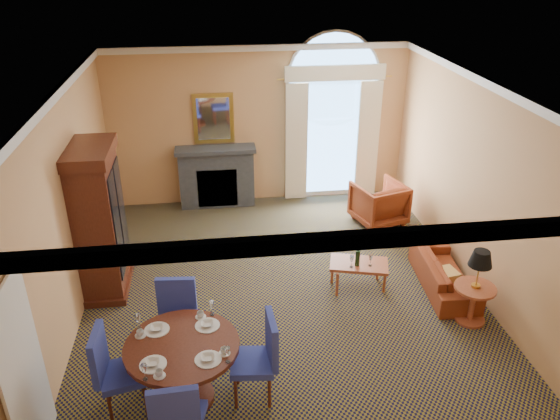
{
  "coord_description": "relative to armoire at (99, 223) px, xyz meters",
  "views": [
    {
      "loc": [
        -0.97,
        -6.82,
        4.95
      ],
      "look_at": [
        0.0,
        0.5,
        1.3
      ],
      "focal_mm": 35.0,
      "sensor_mm": 36.0,
      "label": 1
    }
  ],
  "objects": [
    {
      "name": "ground",
      "position": [
        2.72,
        -0.76,
        -1.13
      ],
      "size": [
        7.5,
        7.5,
        0.0
      ],
      "primitive_type": "plane",
      "color": "black",
      "rests_on": "ground"
    },
    {
      "name": "room_envelope",
      "position": [
        2.69,
        -0.1,
        1.38
      ],
      "size": [
        6.04,
        7.52,
        3.45
      ],
      "color": "tan",
      "rests_on": "ground"
    },
    {
      "name": "armoire",
      "position": [
        0.0,
        0.0,
        0.0
      ],
      "size": [
        0.67,
        1.2,
        2.35
      ],
      "color": "#41190E",
      "rests_on": "ground"
    },
    {
      "name": "dining_table",
      "position": [
        1.28,
        -2.6,
        -0.52
      ],
      "size": [
        1.32,
        1.32,
        1.03
      ],
      "color": "#41190E",
      "rests_on": "ground"
    },
    {
      "name": "dining_chair_north",
      "position": [
        1.2,
        -1.8,
        -0.49
      ],
      "size": [
        0.58,
        0.58,
        1.13
      ],
      "rotation": [
        0.0,
        0.0,
        2.96
      ],
      "color": "navy",
      "rests_on": "ground"
    },
    {
      "name": "dining_chair_south",
      "position": [
        1.25,
        -3.49,
        -0.49
      ],
      "size": [
        0.61,
        0.61,
        1.13
      ],
      "rotation": [
        0.0,
        0.0,
        -0.24
      ],
      "color": "navy",
      "rests_on": "ground"
    },
    {
      "name": "dining_chair_east",
      "position": [
        2.19,
        -2.64,
        -0.49
      ],
      "size": [
        0.56,
        0.55,
        1.13
      ],
      "rotation": [
        0.0,
        0.0,
        1.46
      ],
      "color": "navy",
      "rests_on": "ground"
    },
    {
      "name": "dining_chair_west",
      "position": [
        0.49,
        -2.64,
        -0.49
      ],
      "size": [
        0.6,
        0.6,
        1.13
      ],
      "rotation": [
        0.0,
        0.0,
        -1.35
      ],
      "color": "navy",
      "rests_on": "ground"
    },
    {
      "name": "sofa",
      "position": [
        5.27,
        -0.73,
        -0.89
      ],
      "size": [
        0.79,
        1.74,
        0.49
      ],
      "primitive_type": "imported",
      "rotation": [
        0.0,
        0.0,
        1.5
      ],
      "color": "maroon",
      "rests_on": "ground"
    },
    {
      "name": "armchair",
      "position": [
        4.88,
        1.57,
        -0.72
      ],
      "size": [
        1.11,
        1.12,
        0.82
      ],
      "primitive_type": "imported",
      "rotation": [
        0.0,
        0.0,
        3.44
      ],
      "color": "maroon",
      "rests_on": "ground"
    },
    {
      "name": "coffee_table",
      "position": [
        3.92,
        -0.58,
        -0.71
      ],
      "size": [
        0.99,
        0.72,
        0.79
      ],
      "rotation": [
        0.0,
        0.0,
        -0.27
      ],
      "color": "#AE5334",
      "rests_on": "ground"
    },
    {
      "name": "side_table",
      "position": [
        5.32,
        -1.6,
        -0.41
      ],
      "size": [
        0.58,
        0.58,
        1.14
      ],
      "color": "#AE5334",
      "rests_on": "ground"
    }
  ]
}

